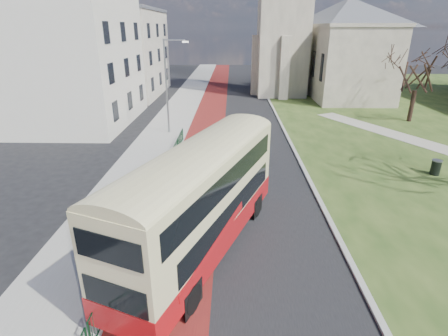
{
  "coord_description": "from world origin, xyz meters",
  "views": [
    {
      "loc": [
        1.16,
        -12.56,
        9.01
      ],
      "look_at": [
        0.79,
        4.75,
        2.0
      ],
      "focal_mm": 28.0,
      "sensor_mm": 36.0,
      "label": 1
    }
  ],
  "objects_px": {
    "winter_tree_far": "(420,65)",
    "streetlamp": "(168,82)",
    "bus": "(202,195)",
    "litter_bin": "(436,167)"
  },
  "relations": [
    {
      "from": "bus",
      "to": "litter_bin",
      "type": "bearing_deg",
      "value": 52.2
    },
    {
      "from": "bus",
      "to": "litter_bin",
      "type": "height_order",
      "value": "bus"
    },
    {
      "from": "streetlamp",
      "to": "winter_tree_far",
      "type": "relative_size",
      "value": 1.0
    },
    {
      "from": "bus",
      "to": "winter_tree_far",
      "type": "relative_size",
      "value": 1.4
    },
    {
      "from": "streetlamp",
      "to": "bus",
      "type": "xyz_separation_m",
      "value": [
        4.34,
        -17.81,
        -1.95
      ]
    },
    {
      "from": "streetlamp",
      "to": "litter_bin",
      "type": "xyz_separation_m",
      "value": [
        18.83,
        -9.24,
        -4.05
      ]
    },
    {
      "from": "streetlamp",
      "to": "bus",
      "type": "distance_m",
      "value": 18.43
    },
    {
      "from": "litter_bin",
      "to": "streetlamp",
      "type": "bearing_deg",
      "value": 153.87
    },
    {
      "from": "streetlamp",
      "to": "litter_bin",
      "type": "distance_m",
      "value": 21.36
    },
    {
      "from": "winter_tree_far",
      "to": "streetlamp",
      "type": "bearing_deg",
      "value": -168.37
    }
  ]
}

